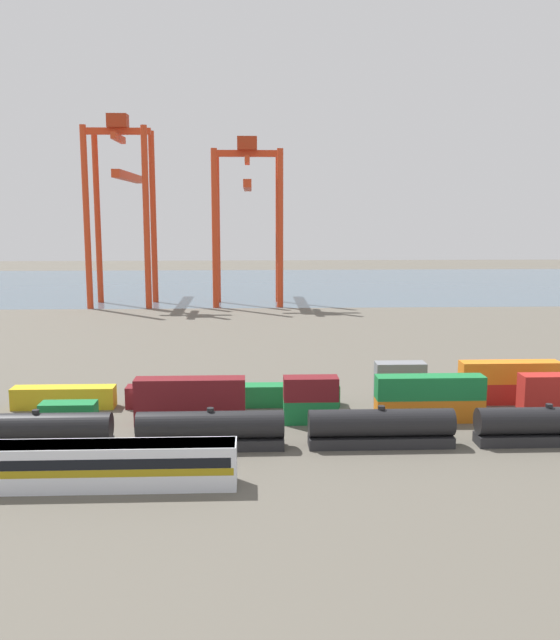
% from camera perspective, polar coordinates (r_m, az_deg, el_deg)
% --- Properties ---
extents(ground_plane, '(420.00, 420.00, 0.00)m').
position_cam_1_polar(ground_plane, '(122.38, -8.54, -2.03)').
color(ground_plane, '#5B564C').
extents(harbour_water, '(400.00, 110.00, 0.01)m').
position_cam_1_polar(harbour_water, '(221.36, -5.78, 2.95)').
color(harbour_water, '#475B6B').
rests_on(harbour_water, ground_plane).
extents(freight_tank_row, '(65.39, 2.71, 4.17)m').
position_cam_1_polar(freight_tank_row, '(68.74, 1.36, -9.04)').
color(freight_tank_row, '#232326').
rests_on(freight_tank_row, ground_plane).
extents(shipping_container_4, '(6.04, 2.44, 2.60)m').
position_cam_1_polar(shipping_container_4, '(79.18, -17.20, -7.49)').
color(shipping_container_4, '#197538').
rests_on(shipping_container_4, ground_plane).
extents(shipping_container_5, '(12.10, 2.44, 2.60)m').
position_cam_1_polar(shipping_container_5, '(76.86, -7.47, -7.65)').
color(shipping_container_5, maroon).
rests_on(shipping_container_5, ground_plane).
extents(shipping_container_6, '(12.10, 2.44, 2.60)m').
position_cam_1_polar(shipping_container_6, '(76.15, -7.51, -5.77)').
color(shipping_container_6, maroon).
rests_on(shipping_container_6, shipping_container_5).
extents(shipping_container_7, '(6.04, 2.44, 2.60)m').
position_cam_1_polar(shipping_container_7, '(76.81, 2.57, -7.59)').
color(shipping_container_7, '#197538').
rests_on(shipping_container_7, ground_plane).
extents(shipping_container_8, '(6.04, 2.44, 2.60)m').
position_cam_1_polar(shipping_container_8, '(76.11, 2.58, -5.71)').
color(shipping_container_8, maroon).
rests_on(shipping_container_8, shipping_container_7).
extents(shipping_container_9, '(12.10, 2.44, 2.60)m').
position_cam_1_polar(shipping_container_9, '(79.05, 12.32, -7.31)').
color(shipping_container_9, orange).
rests_on(shipping_container_9, ground_plane).
extents(shipping_container_10, '(12.10, 2.44, 2.60)m').
position_cam_1_polar(shipping_container_10, '(78.37, 12.38, -5.48)').
color(shipping_container_10, '#197538').
rests_on(shipping_container_10, shipping_container_9).
extents(shipping_container_11, '(6.04, 2.44, 2.60)m').
position_cam_1_polar(shipping_container_11, '(83.38, 21.28, -6.87)').
color(shipping_container_11, '#AD211C').
rests_on(shipping_container_11, ground_plane).
extents(shipping_container_12, '(6.04, 2.44, 2.60)m').
position_cam_1_polar(shipping_container_12, '(82.74, 21.38, -5.13)').
color(shipping_container_12, '#AD211C').
rests_on(shipping_container_12, shipping_container_11).
extents(shipping_container_16, '(12.10, 2.44, 2.60)m').
position_cam_1_polar(shipping_container_16, '(86.15, -17.56, -6.17)').
color(shipping_container_16, gold).
rests_on(shipping_container_16, ground_plane).
extents(shipping_container_17, '(12.10, 2.44, 2.60)m').
position_cam_1_polar(shipping_container_17, '(83.64, -8.55, -6.29)').
color(shipping_container_17, maroon).
rests_on(shipping_container_17, ground_plane).
extents(shipping_container_18, '(12.10, 2.44, 2.60)m').
position_cam_1_polar(shipping_container_18, '(83.26, 0.77, -6.26)').
color(shipping_container_18, '#197538').
rests_on(shipping_container_18, ground_plane).
extents(shipping_container_19, '(6.04, 2.44, 2.60)m').
position_cam_1_polar(shipping_container_19, '(85.04, 9.94, -6.07)').
color(shipping_container_19, slate).
rests_on(shipping_container_19, ground_plane).
extents(shipping_container_20, '(6.04, 2.44, 2.60)m').
position_cam_1_polar(shipping_container_20, '(84.41, 9.99, -4.37)').
color(shipping_container_20, slate).
rests_on(shipping_container_20, shipping_container_19).
extents(shipping_container_21, '(12.10, 2.44, 2.60)m').
position_cam_1_polar(shipping_container_21, '(88.86, 18.51, -5.75)').
color(shipping_container_21, '#AD211C').
rests_on(shipping_container_21, ground_plane).
extents(shipping_container_22, '(12.10, 2.44, 2.60)m').
position_cam_1_polar(shipping_container_22, '(88.26, 18.60, -4.12)').
color(shipping_container_22, orange).
rests_on(shipping_container_22, shipping_container_21).
extents(gantry_crane_west, '(15.72, 36.96, 46.45)m').
position_cam_1_polar(gantry_crane_west, '(177.46, -13.01, 10.30)').
color(gantry_crane_west, red).
rests_on(gantry_crane_west, ground_plane).
extents(gantry_crane_central, '(17.34, 34.03, 41.29)m').
position_cam_1_polar(gantry_crane_central, '(174.30, -2.72, 9.69)').
color(gantry_crane_central, red).
rests_on(gantry_crane_central, ground_plane).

